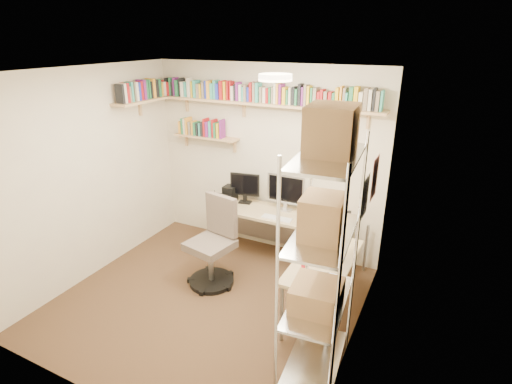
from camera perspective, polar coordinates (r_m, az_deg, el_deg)
ground at (r=4.73m, az=-6.86°, el=-15.09°), size 3.20×3.20×0.00m
room_shell at (r=4.01m, az=-7.76°, el=3.01°), size 3.24×3.04×2.52m
wall_shelves at (r=5.18m, az=-3.84°, el=12.83°), size 3.12×1.09×0.80m
corner_desk at (r=4.92m, az=3.60°, el=-4.35°), size 2.07×1.72×1.17m
office_chair at (r=4.81m, az=-6.05°, el=-7.96°), size 0.57×0.59×1.08m
wire_rack at (r=3.03m, az=9.57°, el=-4.58°), size 0.53×0.95×2.36m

